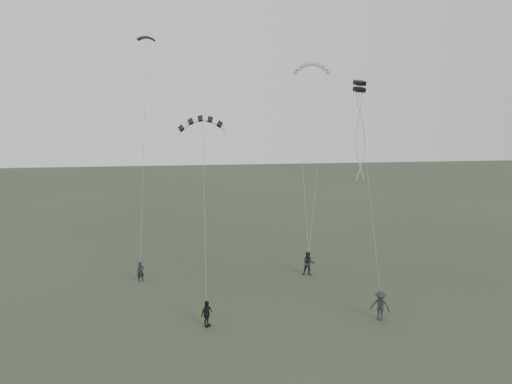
{
  "coord_description": "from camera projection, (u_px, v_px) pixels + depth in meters",
  "views": [
    {
      "loc": [
        -3.31,
        -30.27,
        14.34
      ],
      "look_at": [
        0.62,
        5.94,
        7.06
      ],
      "focal_mm": 35.0,
      "sensor_mm": 36.0,
      "label": 1
    }
  ],
  "objects": [
    {
      "name": "flyer_far",
      "position": [
        380.0,
        306.0,
        31.85
      ],
      "size": [
        1.45,
        1.29,
        1.95
      ],
      "primitive_type": "imported",
      "rotation": [
        0.0,
        0.0,
        -0.58
      ],
      "color": "#2B2A30",
      "rests_on": "ground"
    },
    {
      "name": "ground",
      "position": [
        256.0,
        315.0,
        32.67
      ],
      "size": [
        140.0,
        140.0,
        0.0
      ],
      "primitive_type": "plane",
      "color": "#37412A",
      "rests_on": "ground"
    },
    {
      "name": "kite_pale_large",
      "position": [
        312.0,
        64.0,
        45.65
      ],
      "size": [
        3.61,
        1.97,
        1.61
      ],
      "primitive_type": null,
      "rotation": [
        0.3,
        0.0,
        -0.25
      ],
      "color": "#A9ABAE",
      "rests_on": "flyer_right"
    },
    {
      "name": "flyer_left",
      "position": [
        141.0,
        272.0,
        38.43
      ],
      "size": [
        0.64,
        0.5,
        1.55
      ],
      "primitive_type": "imported",
      "rotation": [
        0.0,
        0.0,
        0.25
      ],
      "color": "black",
      "rests_on": "ground"
    },
    {
      "name": "flyer_right",
      "position": [
        308.0,
        264.0,
        39.7
      ],
      "size": [
        1.02,
        0.84,
        1.94
      ],
      "primitive_type": "imported",
      "rotation": [
        0.0,
        0.0,
        -0.12
      ],
      "color": "#24252A",
      "rests_on": "ground"
    },
    {
      "name": "kite_dark_small",
      "position": [
        146.0,
        37.0,
        38.93
      ],
      "size": [
        1.51,
        1.03,
        0.6
      ],
      "primitive_type": null,
      "rotation": [
        0.39,
        0.0,
        0.36
      ],
      "color": "black",
      "rests_on": "flyer_left"
    },
    {
      "name": "flyer_center",
      "position": [
        207.0,
        314.0,
        30.98
      ],
      "size": [
        0.95,
        1.02,
        1.68
      ],
      "primitive_type": "imported",
      "rotation": [
        0.0,
        0.0,
        0.87
      ],
      "color": "black",
      "rests_on": "ground"
    },
    {
      "name": "kite_striped",
      "position": [
        203.0,
        118.0,
        35.55
      ],
      "size": [
        3.45,
        1.3,
        1.52
      ],
      "primitive_type": null,
      "rotation": [
        0.35,
        0.0,
        -0.01
      ],
      "color": "black",
      "rests_on": "flyer_center"
    },
    {
      "name": "kite_box",
      "position": [
        360.0,
        86.0,
        34.14
      ],
      "size": [
        0.85,
        0.94,
        0.84
      ],
      "primitive_type": null,
      "rotation": [
        0.21,
        0.0,
        0.3
      ],
      "color": "black",
      "rests_on": "flyer_far"
    }
  ]
}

